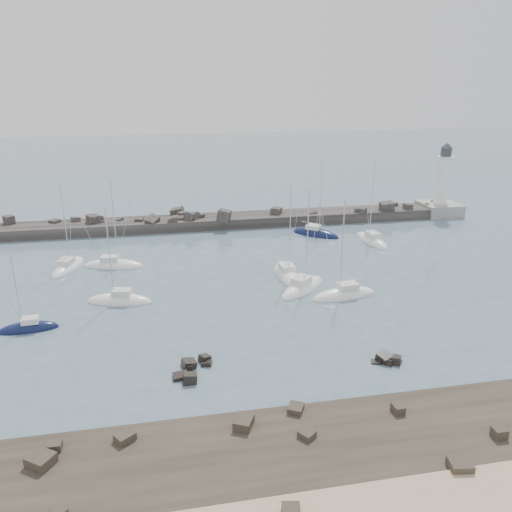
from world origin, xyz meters
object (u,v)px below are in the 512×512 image
(sailboat_7, at_px, (303,288))
(sailboat_10, at_px, (371,241))
(lighthouse, at_px, (440,199))
(sailboat_6, at_px, (287,276))
(sailboat_5, at_px, (120,301))
(sailboat_9, at_px, (344,295))
(sailboat_8, at_px, (315,234))
(sailboat_3, at_px, (68,268))
(sailboat_4, at_px, (114,266))
(sailboat_2, at_px, (29,329))

(sailboat_7, distance_m, sailboat_10, 23.37)
(lighthouse, xyz_separation_m, sailboat_6, (-37.33, -26.39, -2.95))
(sailboat_5, height_order, sailboat_6, sailboat_6)
(sailboat_5, height_order, sailboat_9, sailboat_9)
(sailboat_8, bearing_deg, sailboat_3, -167.21)
(lighthouse, height_order, sailboat_4, lighthouse)
(sailboat_3, bearing_deg, sailboat_2, -93.85)
(sailboat_8, bearing_deg, sailboat_5, -144.99)
(sailboat_9, height_order, sailboat_10, sailboat_10)
(sailboat_3, bearing_deg, sailboat_9, -25.13)
(sailboat_5, bearing_deg, sailboat_2, -149.58)
(sailboat_4, xyz_separation_m, sailboat_6, (23.29, -8.51, 0.01))
(sailboat_5, bearing_deg, sailboat_9, -7.22)
(sailboat_2, bearing_deg, sailboat_10, 24.32)
(sailboat_6, bearing_deg, sailboat_10, 35.56)
(sailboat_5, distance_m, sailboat_9, 27.19)
(sailboat_3, relative_size, sailboat_5, 1.03)
(sailboat_6, height_order, sailboat_10, sailboat_10)
(sailboat_8, xyz_separation_m, sailboat_10, (7.82, -5.41, 0.01))
(sailboat_5, distance_m, sailboat_10, 42.19)
(sailboat_2, xyz_separation_m, sailboat_8, (40.18, 27.11, 0.01))
(lighthouse, xyz_separation_m, sailboat_7, (-36.40, -30.76, -2.94))
(sailboat_5, xyz_separation_m, sailboat_10, (38.90, 16.35, 0.00))
(sailboat_7, xyz_separation_m, sailboat_9, (4.41, -3.06, -0.00))
(sailboat_2, xyz_separation_m, sailboat_5, (9.10, 5.34, 0.01))
(sailboat_10, bearing_deg, sailboat_6, -144.44)
(sailboat_7, xyz_separation_m, sailboat_8, (8.51, 22.12, -0.01))
(sailboat_4, bearing_deg, sailboat_5, -82.49)
(sailboat_4, bearing_deg, lighthouse, 16.43)
(sailboat_9, bearing_deg, sailboat_6, 125.68)
(sailboat_9, bearing_deg, sailboat_4, 150.88)
(sailboat_3, height_order, sailboat_4, sailboat_4)
(sailboat_8, bearing_deg, sailboat_4, -164.23)
(sailboat_8, bearing_deg, sailboat_6, -118.00)
(lighthouse, bearing_deg, sailboat_6, -144.74)
(sailboat_6, relative_size, sailboat_8, 1.03)
(lighthouse, relative_size, sailboat_7, 1.05)
(sailboat_3, bearing_deg, sailboat_7, -23.58)
(sailboat_5, relative_size, sailboat_10, 0.89)
(lighthouse, relative_size, sailboat_4, 1.09)
(sailboat_9, xyz_separation_m, sailboat_10, (11.92, 19.77, 0.00))
(sailboat_8, bearing_deg, sailboat_10, -34.70)
(sailboat_5, bearing_deg, sailboat_3, 121.34)
(sailboat_2, distance_m, sailboat_5, 10.55)
(lighthouse, height_order, sailboat_6, lighthouse)
(sailboat_4, relative_size, sailboat_9, 1.00)
(sailboat_3, height_order, sailboat_9, sailboat_9)
(sailboat_4, bearing_deg, sailboat_8, 15.77)
(sailboat_4, distance_m, sailboat_6, 24.80)
(sailboat_8, bearing_deg, lighthouse, 17.20)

